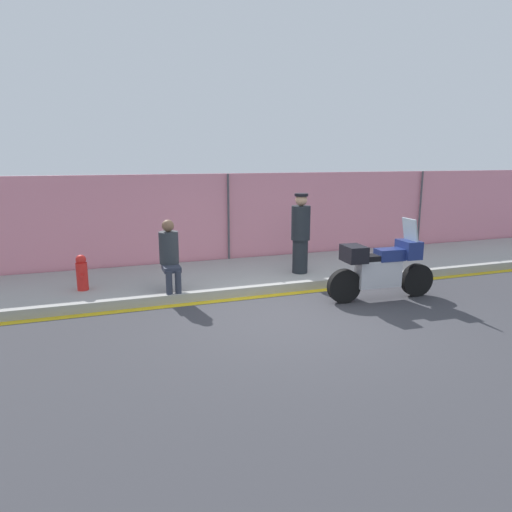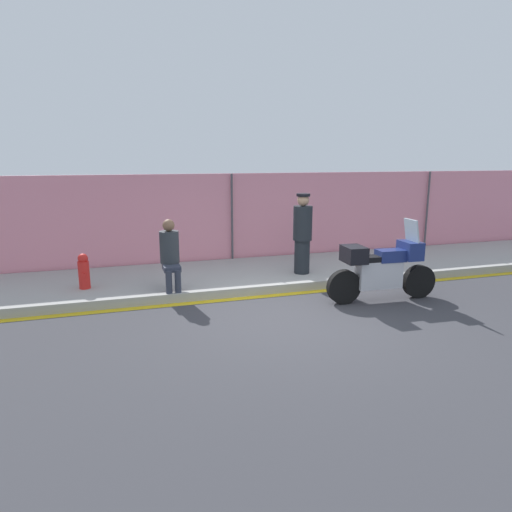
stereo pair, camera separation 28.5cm
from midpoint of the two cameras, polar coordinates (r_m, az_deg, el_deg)
name	(u,v)px [view 1 (the left image)]	position (r m, az deg, el deg)	size (l,w,h in m)	color
ground_plane	(294,318)	(7.80, 3.76, -7.72)	(120.00, 120.00, 0.00)	#38383D
sidewalk	(245,275)	(10.21, -2.17, -2.34)	(42.13, 2.62, 0.18)	#9E9E99
curb_paint_stripe	(267,296)	(8.95, 0.49, -5.01)	(42.13, 0.18, 0.01)	gold
storefront_fence	(227,220)	(11.33, -4.31, 4.50)	(40.02, 0.16, 2.27)	pink
motorcycle	(381,267)	(8.87, 14.49, -1.40)	(2.20, 0.58, 1.53)	black
officer_standing	(301,233)	(9.88, 4.77, 2.88)	(0.41, 0.41, 1.73)	#1E2328
person_seated_on_curb	(169,251)	(8.84, -11.67, 0.60)	(0.37, 0.68, 1.33)	#2D3342
fire_hydrant	(82,273)	(9.30, -21.76, -1.96)	(0.21, 0.26, 0.69)	red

